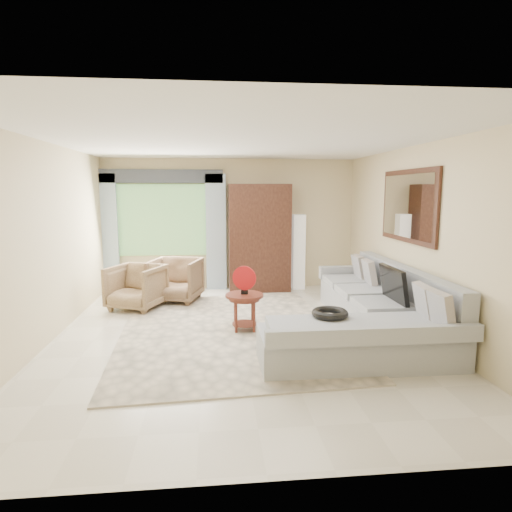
{
  "coord_description": "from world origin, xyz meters",
  "views": [
    {
      "loc": [
        -0.34,
        -5.63,
        1.96
      ],
      "look_at": [
        0.25,
        0.35,
        1.05
      ],
      "focal_mm": 30.0,
      "sensor_mm": 36.0,
      "label": 1
    }
  ],
  "objects": [
    {
      "name": "ground",
      "position": [
        0.0,
        0.0,
        0.0
      ],
      "size": [
        6.0,
        6.0,
        0.0
      ],
      "primitive_type": "plane",
      "color": "silver",
      "rests_on": "ground"
    },
    {
      "name": "area_rug",
      "position": [
        -0.14,
        0.21,
        0.01
      ],
      "size": [
        3.24,
        4.18,
        0.02
      ],
      "primitive_type": "cube",
      "rotation": [
        0.0,
        0.0,
        0.06
      ],
      "color": "beige",
      "rests_on": "ground"
    },
    {
      "name": "sectional_sofa",
      "position": [
        1.78,
        -0.18,
        0.28
      ],
      "size": [
        2.3,
        3.46,
        0.9
      ],
      "color": "#9FA2A7",
      "rests_on": "ground"
    },
    {
      "name": "tv_screen",
      "position": [
        2.05,
        -0.23,
        0.72
      ],
      "size": [
        0.14,
        0.74,
        0.48
      ],
      "primitive_type": "cube",
      "rotation": [
        0.0,
        -0.17,
        0.0
      ],
      "color": "black",
      "rests_on": "sectional_sofa"
    },
    {
      "name": "garden_hose",
      "position": [
        1.0,
        -0.89,
        0.55
      ],
      "size": [
        0.43,
        0.43,
        0.09
      ],
      "primitive_type": "torus",
      "color": "black",
      "rests_on": "sectional_sofa"
    },
    {
      "name": "coffee_table",
      "position": [
        0.07,
        0.19,
        0.28
      ],
      "size": [
        0.54,
        0.54,
        0.54
      ],
      "rotation": [
        0.0,
        0.0,
        -0.4
      ],
      "color": "#522316",
      "rests_on": "ground"
    },
    {
      "name": "red_disc",
      "position": [
        0.07,
        0.19,
        0.77
      ],
      "size": [
        0.32,
        0.15,
        0.34
      ],
      "primitive_type": "cylinder",
      "rotation": [
        1.57,
        0.0,
        -0.38
      ],
      "color": "#A71013",
      "rests_on": "coffee_table"
    },
    {
      "name": "armchair_left",
      "position": [
        -1.65,
        1.54,
        0.37
      ],
      "size": [
        1.05,
        1.06,
        0.75
      ],
      "primitive_type": "imported",
      "rotation": [
        0.0,
        0.0,
        -0.39
      ],
      "color": "#9D7F55",
      "rests_on": "ground"
    },
    {
      "name": "armchair_right",
      "position": [
        -1.04,
        1.98,
        0.39
      ],
      "size": [
        1.02,
        1.04,
        0.78
      ],
      "primitive_type": "imported",
      "rotation": [
        0.0,
        0.0,
        -0.26
      ],
      "color": "#856348",
      "rests_on": "ground"
    },
    {
      "name": "potted_plant",
      "position": [
        -1.96,
        2.37,
        0.29
      ],
      "size": [
        0.53,
        0.47,
        0.58
      ],
      "primitive_type": "imported",
      "rotation": [
        0.0,
        0.0,
        0.03
      ],
      "color": "#999999",
      "rests_on": "ground"
    },
    {
      "name": "armoire",
      "position": [
        0.55,
        2.72,
        1.05
      ],
      "size": [
        1.2,
        0.55,
        2.1
      ],
      "primitive_type": "cube",
      "color": "black",
      "rests_on": "ground"
    },
    {
      "name": "floor_lamp",
      "position": [
        1.35,
        2.78,
        0.75
      ],
      "size": [
        0.24,
        0.24,
        1.5
      ],
      "primitive_type": "cube",
      "color": "silver",
      "rests_on": "ground"
    },
    {
      "name": "window",
      "position": [
        -1.35,
        2.97,
        1.4
      ],
      "size": [
        1.8,
        0.04,
        1.4
      ],
      "primitive_type": "cube",
      "color": "#669E59",
      "rests_on": "wall_back"
    },
    {
      "name": "curtain_left",
      "position": [
        -2.4,
        2.88,
        1.15
      ],
      "size": [
        0.4,
        0.08,
        2.3
      ],
      "primitive_type": "cube",
      "color": "#9EB7CC",
      "rests_on": "ground"
    },
    {
      "name": "curtain_right",
      "position": [
        -0.3,
        2.88,
        1.15
      ],
      "size": [
        0.4,
        0.08,
        2.3
      ],
      "primitive_type": "cube",
      "color": "#9EB7CC",
      "rests_on": "ground"
    },
    {
      "name": "valance",
      "position": [
        -1.35,
        2.9,
        2.25
      ],
      "size": [
        2.4,
        0.12,
        0.26
      ],
      "primitive_type": "cube",
      "color": "#1E232D",
      "rests_on": "wall_back"
    },
    {
      "name": "wall_mirror",
      "position": [
        2.46,
        0.35,
        1.75
      ],
      "size": [
        0.05,
        1.7,
        1.05
      ],
      "color": "black",
      "rests_on": "wall_right"
    }
  ]
}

